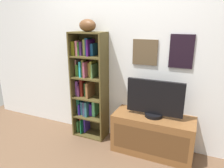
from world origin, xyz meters
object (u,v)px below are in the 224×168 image
(bookshelf, at_px, (88,85))
(football, at_px, (87,25))
(tv_stand, at_px, (152,134))
(television, at_px, (155,99))

(bookshelf, distance_m, football, 0.83)
(bookshelf, height_order, football, football)
(bookshelf, relative_size, tv_stand, 1.50)
(bookshelf, xyz_separation_m, television, (0.99, -0.10, -0.03))
(tv_stand, distance_m, television, 0.49)
(bookshelf, height_order, television, bookshelf)
(football, distance_m, television, 1.28)
(bookshelf, distance_m, tv_stand, 1.12)
(football, relative_size, television, 0.40)
(bookshelf, bearing_deg, tv_stand, -5.67)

